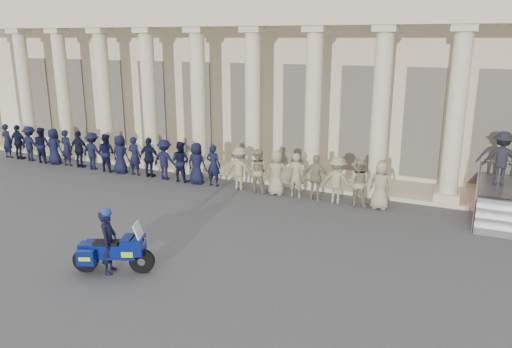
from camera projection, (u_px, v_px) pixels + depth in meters
The scene contains 5 objects.
ground at pixel (173, 256), 13.81m from camera, with size 90.00×90.00×0.00m, color #3C3C3E.
building at pixel (332, 64), 25.52m from camera, with size 40.00×12.50×9.00m.
officer_rank at pixel (163, 159), 21.16m from camera, with size 19.29×0.65×1.72m.
motorcycle at pixel (114, 251), 12.74m from camera, with size 2.01×1.24×1.36m.
rider at pixel (108, 240), 12.67m from camera, with size 0.60×0.72×1.76m.
Camera 1 is at (7.43, -10.57, 5.85)m, focal length 35.00 mm.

